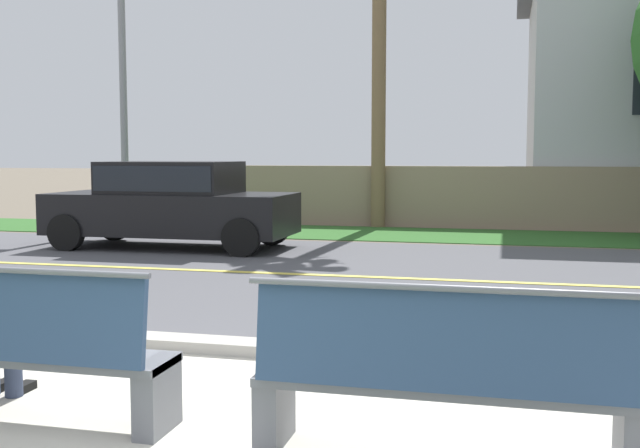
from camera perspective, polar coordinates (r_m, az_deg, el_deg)
ground_plane at (r=11.78m, az=5.72°, el=-2.91°), size 140.00×140.00×0.00m
sidewalk_pavement at (r=4.58m, az=-8.38°, el=-16.08°), size 44.00×3.60×0.01m
curb_edge at (r=6.32m, az=-1.62°, el=-9.52°), size 44.00×0.30×0.11m
street_asphalt at (r=10.31m, az=4.54°, el=-4.04°), size 52.00×8.00×0.01m
road_centre_line at (r=10.31m, az=4.54°, el=-4.02°), size 48.00×0.14×0.01m
far_verge_grass at (r=15.82m, az=7.82°, el=-0.81°), size 48.00×2.80×0.02m
bench_left at (r=5.10m, az=-22.41°, el=-8.79°), size 2.06×0.48×1.01m
bench_right at (r=4.17m, az=9.23°, el=-11.59°), size 2.06×0.48×1.01m
car_black_near at (r=13.74m, az=-11.08°, el=1.77°), size 4.30×1.86×1.54m
streetlamp at (r=17.69m, az=-14.38°, el=14.15°), size 0.24×2.10×7.86m
garden_wall at (r=17.64m, az=6.38°, el=2.08°), size 13.00×0.36×1.40m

